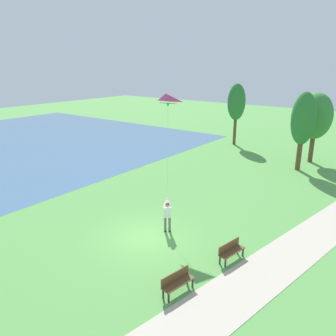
{
  "coord_description": "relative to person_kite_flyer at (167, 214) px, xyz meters",
  "views": [
    {
      "loc": [
        10.53,
        -11.93,
        8.87
      ],
      "look_at": [
        0.25,
        1.62,
        3.53
      ],
      "focal_mm": 35.61,
      "sensor_mm": 36.0,
      "label": 1
    }
  ],
  "objects": [
    {
      "name": "park_bench_near_walkway",
      "position": [
        3.43,
        -3.87,
        -0.54
      ],
      "size": [
        0.71,
        1.56,
        0.88
      ],
      "color": "brown",
      "rests_on": "ground"
    },
    {
      "name": "park_bench_far_walkway",
      "position": [
        4.07,
        -0.43,
        -0.54
      ],
      "size": [
        0.71,
        1.56,
        0.88
      ],
      "color": "brown",
      "rests_on": "ground"
    },
    {
      "name": "tree_treeline_left",
      "position": [
        2.45,
        19.06,
        3.26
      ],
      "size": [
        2.94,
        3.0,
        6.45
      ],
      "color": "brown",
      "rests_on": "ground"
    },
    {
      "name": "person_kite_flyer",
      "position": [
        0.0,
        0.0,
        0.0
      ],
      "size": [
        0.56,
        0.61,
        1.83
      ],
      "color": "#232328",
      "rests_on": "ground"
    },
    {
      "name": "walkway_path",
      "position": [
        5.99,
        0.74,
        -1.04
      ],
      "size": [
        8.22,
        31.9,
        0.02
      ],
      "primitive_type": "cube",
      "rotation": [
        0.0,
        0.0,
        -0.18
      ],
      "color": "#B7AD99",
      "rests_on": "ground"
    },
    {
      "name": "ground_plane",
      "position": [
        -0.48,
        -1.26,
        -1.05
      ],
      "size": [
        120.0,
        120.0,
        0.0
      ],
      "primitive_type": "plane",
      "color": "#569947"
    },
    {
      "name": "flying_kite",
      "position": [
        -1.98,
        2.49,
        5.72
      ],
      "size": [
        2.45,
        2.54,
        5.4
      ],
      "color": "#E02D9E"
    },
    {
      "name": "tree_behind_path",
      "position": [
        -6.52,
        21.24,
        3.7
      ],
      "size": [
        2.02,
        1.74,
        6.86
      ],
      "color": "brown",
      "rests_on": "ground"
    },
    {
      "name": "tree_treeline_center",
      "position": [
        2.27,
        15.84,
        3.36
      ],
      "size": [
        2.0,
        1.94,
        6.73
      ],
      "color": "brown",
      "rests_on": "ground"
    }
  ]
}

